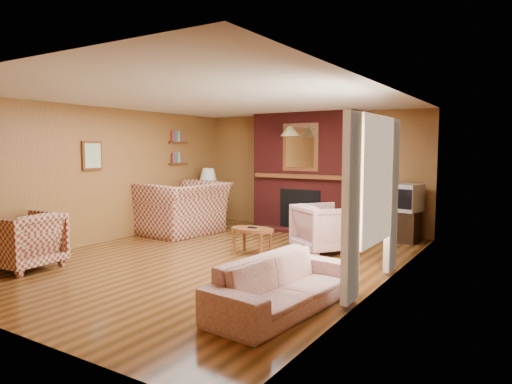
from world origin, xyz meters
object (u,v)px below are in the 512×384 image
Objects in this scene: plaid_loveseat at (183,208)px; coffee_table at (252,232)px; fireplace at (305,173)px; floral_armchair at (324,228)px; crt_tv at (404,198)px; plaid_armchair at (24,241)px; floral_sofa at (284,284)px; side_table at (209,210)px; table_lamp at (208,181)px; tv_stand at (404,226)px.

plaid_loveseat reaches higher than coffee_table.
fireplace is 2.79× the size of floral_armchair.
fireplace is at bearing 174.70° from crt_tv.
floral_sofa is at bearing 93.04° from plaid_armchair.
fireplace is at bearing 29.31° from floral_sofa.
coffee_table is at bearing -39.16° from side_table.
fireplace is 1.55× the size of plaid_loveseat.
fireplace is 3.91× the size of crt_tv.
floral_sofa is 2.99× the size of table_lamp.
coffee_table is at bearing 46.02° from floral_sofa.
floral_sofa is at bearing 58.86° from plaid_loveseat.
plaid_armchair is 3.28m from coffee_table.
plaid_loveseat is 2.79× the size of tv_stand.
crt_tv is (0.15, 4.20, 0.53)m from floral_sofa.
coffee_table is at bearing -127.49° from crt_tv.
fireplace is 2.78× the size of plaid_armchair.
crt_tv is at bearing -83.42° from floral_armchair.
floral_sofa is 4.21m from tv_stand.
plaid_loveseat is 4.64m from floral_sofa.
crt_tv is at bearing -85.21° from tv_stand.
fireplace is 2.34m from side_table.
fireplace reaches higher than table_lamp.
floral_sofa reaches higher than coffee_table.
floral_armchair reaches higher than floral_sofa.
table_lamp is at bearing 51.96° from floral_sofa.
plaid_loveseat is at bearing 174.12° from plaid_armchair.
tv_stand is at bearing 52.58° from coffee_table.
fireplace is 2.09m from crt_tv.
side_table is at bearing 16.37° from floral_armchair.
plaid_armchair is 6.17m from crt_tv.
fireplace is 4.87m from floral_sofa.
floral_sofa is 2.98× the size of side_table.
floral_armchair is at bearing 40.67° from coffee_table.
plaid_armchair reaches higher than tv_stand.
side_table is (-2.39, 1.95, -0.05)m from coffee_table.
tv_stand is (0.15, 4.21, 0.01)m from floral_sofa.
tv_stand is at bearing 90.00° from crt_tv.
tv_stand is (4.00, 4.69, -0.12)m from plaid_armchair.
floral_armchair reaches higher than tv_stand.
floral_armchair reaches higher than side_table.
crt_tv is (4.00, 4.68, 0.41)m from plaid_armchair.
floral_sofa is at bearing 141.21° from floral_armchair.
coffee_table is 2.92m from crt_tv.
side_table is at bearing 140.84° from coffee_table.
fireplace is 3.87× the size of table_lamp.
fireplace is 2.25m from tv_stand.
plaid_loveseat is 2.53× the size of crt_tv.
table_lamp is at bearing -175.26° from crt_tv.
crt_tv is (4.15, 0.34, -0.17)m from table_lamp.
crt_tv is (4.15, 0.34, 0.49)m from side_table.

